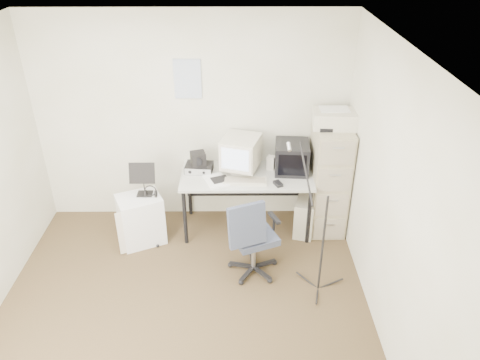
{
  "coord_description": "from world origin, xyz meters",
  "views": [
    {
      "loc": [
        0.52,
        -3.21,
        3.34
      ],
      "look_at": [
        0.55,
        0.95,
        0.95
      ],
      "focal_mm": 35.0,
      "sensor_mm": 36.0,
      "label": 1
    }
  ],
  "objects_px": {
    "office_chair": "(254,235)",
    "filing_cabinet": "(328,179)",
    "desk": "(246,202)",
    "side_cart": "(141,219)"
  },
  "relations": [
    {
      "from": "filing_cabinet",
      "to": "desk",
      "type": "height_order",
      "value": "filing_cabinet"
    },
    {
      "from": "filing_cabinet",
      "to": "side_cart",
      "type": "bearing_deg",
      "value": -172.61
    },
    {
      "from": "filing_cabinet",
      "to": "side_cart",
      "type": "height_order",
      "value": "filing_cabinet"
    },
    {
      "from": "office_chair",
      "to": "filing_cabinet",
      "type": "bearing_deg",
      "value": 20.48
    },
    {
      "from": "filing_cabinet",
      "to": "office_chair",
      "type": "height_order",
      "value": "filing_cabinet"
    },
    {
      "from": "filing_cabinet",
      "to": "desk",
      "type": "bearing_deg",
      "value": -178.19
    },
    {
      "from": "office_chair",
      "to": "desk",
      "type": "bearing_deg",
      "value": 71.89
    },
    {
      "from": "side_cart",
      "to": "filing_cabinet",
      "type": "bearing_deg",
      "value": -16.85
    },
    {
      "from": "office_chair",
      "to": "side_cart",
      "type": "bearing_deg",
      "value": 134.25
    },
    {
      "from": "desk",
      "to": "side_cart",
      "type": "xyz_separation_m",
      "value": [
        -1.21,
        -0.25,
        -0.07
      ]
    }
  ]
}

